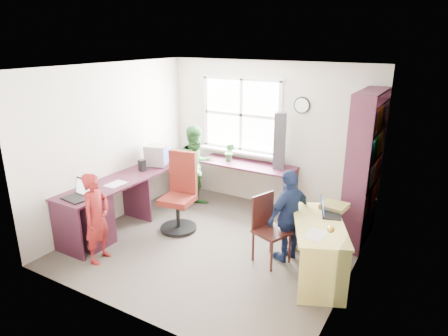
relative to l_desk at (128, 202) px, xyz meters
The scene contains 19 objects.
room 1.57m from the l_desk, 16.12° to the left, with size 3.64×3.44×2.44m.
l_desk is the anchor object (origin of this frame).
right_desk 2.76m from the l_desk, ahead, with size 1.00×1.33×0.70m.
bookshelf 3.35m from the l_desk, 26.43° to the left, with size 0.30×1.02×2.10m.
swivel_chair 0.76m from the l_desk, 38.81° to the left, with size 0.62×0.62×1.16m.
wooden_chair 2.11m from the l_desk, ahead, with size 0.49×0.49×0.88m.
crt_monitor 1.03m from the l_desk, 100.26° to the left, with size 0.42×0.39×0.34m.
laptop_left 0.80m from the l_desk, 102.25° to the right, with size 0.37×0.32×0.23m.
laptop_right 2.83m from the l_desk, 10.93° to the left, with size 0.33×0.37×0.21m.
speaker_a 0.70m from the l_desk, 108.37° to the left, with size 0.10×0.10×0.18m.
speaker_b 1.23m from the l_desk, 96.59° to the left, with size 0.12×0.12×0.20m.
cd_tower 2.49m from the l_desk, 47.90° to the left, with size 0.22×0.21×0.90m.
game_box 2.90m from the l_desk, 15.31° to the left, with size 0.33×0.33×0.06m.
paper_a 0.33m from the l_desk, 141.08° to the right, with size 0.21×0.30×0.00m.
paper_b 2.81m from the l_desk, ahead, with size 0.22×0.30×0.00m.
potted_plant 1.89m from the l_desk, 66.16° to the left, with size 0.17×0.14×0.31m, color #2F7732.
person_red 0.84m from the l_desk, 73.77° to the right, with size 0.43×0.28×1.18m, color maroon.
person_green 1.35m from the l_desk, 75.01° to the left, with size 0.67×0.52×1.38m, color #28652A.
person_navy 2.35m from the l_desk, 11.18° to the left, with size 0.71×0.29×1.21m, color #162145.
Camera 1 is at (2.60, -4.20, 2.75)m, focal length 32.00 mm.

